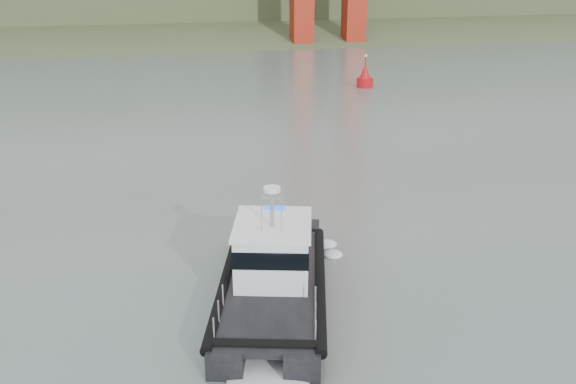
{
  "coord_description": "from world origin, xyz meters",
  "views": [
    {
      "loc": [
        -6.49,
        -18.25,
        12.63
      ],
      "look_at": [
        -0.03,
        8.61,
        2.4
      ],
      "focal_mm": 40.0,
      "sensor_mm": 36.0,
      "label": 1
    }
  ],
  "objects": [
    {
      "name": "nav_buoy",
      "position": [
        16.3,
        43.08,
        0.92
      ],
      "size": [
        1.68,
        1.68,
        3.49
      ],
      "color": "#B50C12",
      "rests_on": "ground"
    },
    {
      "name": "patrol_boat",
      "position": [
        -1.94,
        3.22,
        1.21
      ],
      "size": [
        6.21,
        10.6,
        4.85
      ],
      "rotation": [
        0.0,
        0.0,
        -0.27
      ],
      "color": "black",
      "rests_on": "ground"
    },
    {
      "name": "ground",
      "position": [
        0.0,
        0.0,
        0.0
      ],
      "size": [
        400.0,
        400.0,
        0.0
      ],
      "primitive_type": "plane",
      "color": "slate",
      "rests_on": "ground"
    }
  ]
}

